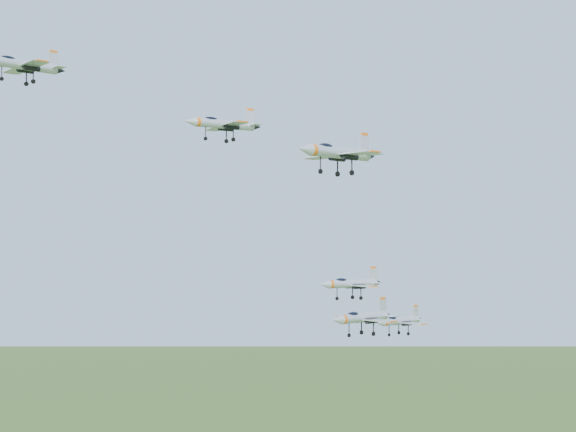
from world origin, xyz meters
TOP-DOWN VIEW (x-y plane):
  - jet_lead at (-24.28, 16.33)m, footprint 11.82×9.78m
  - jet_left_high at (-2.91, 2.15)m, footprint 11.18×9.30m
  - jet_right_high at (1.51, -15.43)m, footprint 12.74×10.56m
  - jet_left_low at (19.82, 2.76)m, footprint 11.46×9.51m
  - jet_right_low at (9.93, -10.36)m, footprint 11.13×9.25m
  - jet_trail at (28.13, 1.12)m, footprint 10.47×8.65m

SIDE VIEW (x-z plane):
  - jet_trail at x=28.13m, z-range 117.21..120.01m
  - jet_right_low at x=9.93m, z-range 119.54..122.51m
  - jet_left_low at x=19.82m, z-range 122.91..125.98m
  - jet_right_high at x=1.51m, z-range 139.15..142.56m
  - jet_left_high at x=-2.91m, z-range 144.33..147.32m
  - jet_lead at x=-24.28m, z-range 151.62..154.78m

